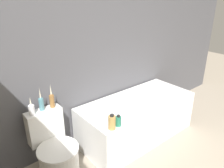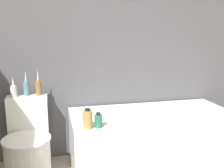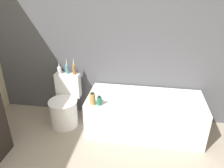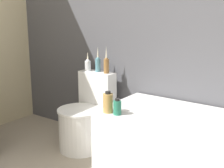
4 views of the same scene
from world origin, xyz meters
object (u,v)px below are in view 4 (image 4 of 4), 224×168
bathtub (202,153)px  shampoo_bottle_short (117,107)px  vase_gold (88,64)px  vase_bronze (106,64)px  toilet (84,120)px  shampoo_bottle_tall (108,103)px  vase_silver (98,63)px

bathtub → shampoo_bottle_short: bearing=-153.9°
vase_gold → vase_bronze: size_ratio=0.73×
bathtub → toilet: 1.18m
shampoo_bottle_short → toilet: bearing=153.7°
vase_gold → shampoo_bottle_tall: size_ratio=1.11×
bathtub → vase_silver: size_ratio=6.39×
vase_gold → vase_silver: vase_silver is taller
toilet → vase_bronze: size_ratio=2.77×
vase_gold → toilet: bearing=-61.1°
vase_bronze → shampoo_bottle_short: 0.74m
vase_silver → shampoo_bottle_short: bearing=-41.0°
shampoo_bottle_tall → vase_bronze: bearing=128.0°
bathtub → shampoo_bottle_short: 0.73m
vase_silver → shampoo_bottle_short: 0.82m
shampoo_bottle_tall → vase_silver: bearing=134.4°
shampoo_bottle_tall → shampoo_bottle_short: (0.09, 0.00, -0.02)m
vase_silver → shampoo_bottle_tall: (0.51, -0.52, -0.18)m
vase_bronze → shampoo_bottle_short: (0.49, -0.51, -0.21)m
toilet → shampoo_bottle_tall: 0.68m
bathtub → vase_gold: 1.41m
bathtub → shampoo_bottle_tall: 0.81m
toilet → vase_gold: vase_gold is taller
shampoo_bottle_tall → vase_gold: bearing=141.3°
shampoo_bottle_short → shampoo_bottle_tall: bearing=-179.4°
vase_bronze → shampoo_bottle_tall: vase_bronze is taller
bathtub → vase_silver: bearing=168.7°
bathtub → shampoo_bottle_tall: (-0.67, -0.29, 0.35)m
vase_silver → bathtub: bearing=-11.3°
bathtub → vase_bronze: bearing=168.1°
vase_bronze → shampoo_bottle_short: vase_bronze is taller
shampoo_bottle_tall → shampoo_bottle_short: size_ratio=1.33×
shampoo_bottle_short → vase_gold: bearing=145.0°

